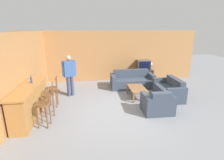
# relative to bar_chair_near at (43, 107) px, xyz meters

# --- Properties ---
(ground_plane) EXTENTS (24.00, 24.00, 0.00)m
(ground_plane) POSITION_rel_bar_chair_near_xyz_m (2.28, 0.71, -0.59)
(ground_plane) COLOR gray
(wall_back) EXTENTS (9.40, 0.08, 2.60)m
(wall_back) POSITION_rel_bar_chair_near_xyz_m (2.28, 4.42, 0.71)
(wall_back) COLOR #B27A47
(wall_back) RESTS_ON ground_plane
(wall_left) EXTENTS (0.08, 8.71, 2.60)m
(wall_left) POSITION_rel_bar_chair_near_xyz_m (-0.90, 2.07, 0.71)
(wall_left) COLOR #B27A47
(wall_left) RESTS_ON ground_plane
(bar_counter) EXTENTS (0.55, 2.42, 1.01)m
(bar_counter) POSITION_rel_bar_chair_near_xyz_m (-0.57, 0.68, -0.08)
(bar_counter) COLOR #A87038
(bar_counter) RESTS_ON ground_plane
(bar_chair_near) EXTENTS (0.42, 0.42, 1.08)m
(bar_chair_near) POSITION_rel_bar_chair_near_xyz_m (0.00, 0.00, 0.00)
(bar_chair_near) COLOR brown
(bar_chair_near) RESTS_ON ground_plane
(bar_chair_mid) EXTENTS (0.44, 0.44, 1.08)m
(bar_chair_mid) POSITION_rel_bar_chair_near_xyz_m (-0.00, 0.70, 0.00)
(bar_chair_mid) COLOR brown
(bar_chair_mid) RESTS_ON ground_plane
(bar_chair_far) EXTENTS (0.38, 0.38, 1.08)m
(bar_chair_far) POSITION_rel_bar_chair_near_xyz_m (0.00, 1.36, 0.00)
(bar_chair_far) COLOR brown
(bar_chair_far) RESTS_ON ground_plane
(couch_far) EXTENTS (1.99, 0.83, 0.82)m
(couch_far) POSITION_rel_bar_chair_near_xyz_m (3.27, 3.04, -0.29)
(couch_far) COLOR #384251
(couch_far) RESTS_ON ground_plane
(armchair_near) EXTENTS (0.96, 0.79, 0.80)m
(armchair_near) POSITION_rel_bar_chair_near_xyz_m (3.50, 0.40, -0.28)
(armchair_near) COLOR #384251
(armchair_near) RESTS_ON ground_plane
(loveseat_right) EXTENTS (0.77, 1.53, 0.79)m
(loveseat_right) POSITION_rel_bar_chair_near_xyz_m (4.47, 1.64, -0.29)
(loveseat_right) COLOR #384251
(loveseat_right) RESTS_ON ground_plane
(coffee_table) EXTENTS (0.63, 1.10, 0.41)m
(coffee_table) POSITION_rel_bar_chair_near_xyz_m (3.19, 1.79, -0.23)
(coffee_table) COLOR brown
(coffee_table) RESTS_ON ground_plane
(tv_unit) EXTENTS (1.03, 0.46, 0.58)m
(tv_unit) POSITION_rel_bar_chair_near_xyz_m (4.13, 4.12, -0.30)
(tv_unit) COLOR #2D2319
(tv_unit) RESTS_ON ground_plane
(tv) EXTENTS (0.68, 0.51, 0.53)m
(tv) POSITION_rel_bar_chair_near_xyz_m (4.13, 4.12, 0.26)
(tv) COLOR #4C4C4C
(tv) RESTS_ON tv_unit
(bottle) EXTENTS (0.06, 0.06, 0.26)m
(bottle) POSITION_rel_bar_chair_near_xyz_m (-0.55, 0.99, 0.54)
(bottle) COLOR #234293
(bottle) RESTS_ON bar_counter
(table_lamp) EXTENTS (0.24, 0.24, 0.54)m
(table_lamp) POSITION_rel_bar_chair_near_xyz_m (4.51, 4.12, 0.39)
(table_lamp) COLOR brown
(table_lamp) RESTS_ON tv_unit
(person_by_window) EXTENTS (0.53, 0.34, 1.68)m
(person_by_window) POSITION_rel_bar_chair_near_xyz_m (0.50, 2.34, 0.36)
(person_by_window) COLOR #384260
(person_by_window) RESTS_ON ground_plane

